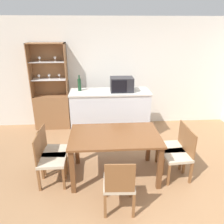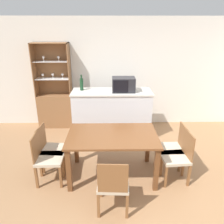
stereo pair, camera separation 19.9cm
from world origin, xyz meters
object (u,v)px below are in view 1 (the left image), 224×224
object	(u,v)px
dining_chair_side_left_far	(52,151)
display_cabinet	(52,105)
dining_chair_side_right_near	(179,155)
dining_chair_side_right_far	(174,146)
dining_table	(115,141)
dining_chair_head_near	(119,184)
wine_bottle	(79,84)
microwave	(122,84)
dining_chair_side_left_near	(49,160)

from	to	relation	value
dining_chair_side_left_far	display_cabinet	bearing A→B (deg)	-165.17
dining_chair_side_right_near	dining_chair_side_right_far	xyz separation A→B (m)	(0.00, 0.26, 0.00)
dining_table	dining_chair_side_right_near	distance (m)	1.05
dining_chair_head_near	dining_chair_side_right_far	world-z (taller)	same
wine_bottle	display_cabinet	bearing A→B (deg)	147.90
dining_chair_side_left_far	dining_chair_side_right_far	bearing A→B (deg)	94.49
dining_chair_head_near	microwave	world-z (taller)	microwave
microwave	dining_table	bearing A→B (deg)	-100.17
dining_chair_side_right_near	microwave	distance (m)	1.90
dining_chair_side_right_far	microwave	bearing A→B (deg)	29.56
dining_chair_head_near	dining_chair_side_right_near	bearing A→B (deg)	34.22
dining_chair_side_right_near	dining_chair_side_left_near	xyz separation A→B (m)	(-2.04, -0.00, 0.00)
display_cabinet	dining_chair_side_right_far	size ratio (longest dim) A/B	2.43
display_cabinet	dining_chair_side_left_near	bearing A→B (deg)	-81.02
dining_chair_side_left_near	dining_chair_side_right_far	xyz separation A→B (m)	(2.04, 0.27, 0.00)
dining_chair_side_right_far	display_cabinet	bearing A→B (deg)	51.00
display_cabinet	microwave	world-z (taller)	display_cabinet
display_cabinet	dining_table	size ratio (longest dim) A/B	1.42
dining_table	dining_chair_side_left_near	xyz separation A→B (m)	(-1.02, -0.13, -0.22)
dining_chair_side_right_far	wine_bottle	xyz separation A→B (m)	(-1.66, 1.40, 0.76)
wine_bottle	dining_chair_side_left_far	bearing A→B (deg)	-105.39
dining_chair_side_right_near	dining_chair_side_left_far	bearing A→B (deg)	78.09
dining_chair_side_left_near	dining_chair_side_left_far	world-z (taller)	same
dining_chair_side_left_far	wine_bottle	world-z (taller)	wine_bottle
dining_chair_side_right_far	dining_chair_side_left_far	world-z (taller)	same
dining_chair_head_near	microwave	distance (m)	2.33
dining_chair_side_right_near	dining_chair_side_right_far	world-z (taller)	same
dining_chair_side_right_far	dining_table	bearing A→B (deg)	96.26
dining_chair_head_near	dining_chair_side_left_far	xyz separation A→B (m)	(-1.02, 0.89, 0.00)
dining_chair_side_right_far	dining_chair_side_left_far	distance (m)	2.04
display_cabinet	dining_chair_side_left_far	bearing A→B (deg)	-79.73
display_cabinet	dining_table	distance (m)	2.40
display_cabinet	dining_table	xyz separation A→B (m)	(1.36, -1.98, 0.06)
dining_table	wine_bottle	bearing A→B (deg)	112.63
dining_table	wine_bottle	xyz separation A→B (m)	(-0.64, 1.53, 0.55)
dining_chair_side_right_far	dining_chair_side_left_far	size ratio (longest dim) A/B	1.00
microwave	wine_bottle	xyz separation A→B (m)	(-0.89, 0.11, -0.01)
dining_chair_side_left_near	wine_bottle	distance (m)	1.87
dining_chair_side_right_near	microwave	bearing A→B (deg)	21.74
dining_chair_side_left_near	dining_chair_side_right_far	bearing A→B (deg)	96.64
dining_chair_side_right_near	dining_chair_side_left_near	distance (m)	2.04
dining_table	dining_chair_side_right_far	distance (m)	1.05
dining_table	dining_chair_side_right_far	xyz separation A→B (m)	(1.02, 0.13, -0.22)
dining_chair_side_right_near	dining_chair_side_left_far	size ratio (longest dim) A/B	1.00
dining_table	dining_chair_side_right_near	xyz separation A→B (m)	(1.02, -0.13, -0.22)
display_cabinet	dining_chair_side_left_near	distance (m)	2.14
dining_table	dining_chair_side_right_near	size ratio (longest dim) A/B	1.71
display_cabinet	dining_chair_side_left_near	xyz separation A→B (m)	(0.33, -2.11, -0.16)
display_cabinet	dining_chair_side_left_far	xyz separation A→B (m)	(0.33, -1.84, -0.16)
display_cabinet	dining_chair_side_right_far	distance (m)	3.01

